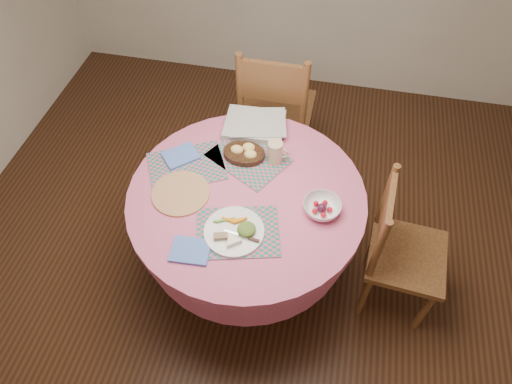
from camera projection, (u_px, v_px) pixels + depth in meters
ground at (248, 267)px, 2.93m from camera, size 4.00×4.00×0.00m
room_envelope at (242, 23)px, 1.60m from camera, size 4.01×4.01×2.71m
dining_table at (247, 216)px, 2.50m from camera, size 1.24×1.24×0.75m
chair_right at (399, 249)px, 2.45m from camera, size 0.44×0.46×0.93m
chair_back at (275, 109)px, 3.06m from camera, size 0.49×0.47×1.05m
placemat_front at (238, 232)px, 2.20m from camera, size 0.46×0.39×0.01m
placemat_left at (186, 166)px, 2.47m from camera, size 0.49×0.45×0.01m
placemat_back at (248, 158)px, 2.50m from camera, size 0.50×0.46×0.01m
wicker_trivet at (181, 193)px, 2.34m from camera, size 0.30×0.30×0.01m
napkin_near at (190, 251)px, 2.13m from camera, size 0.19×0.15×0.01m
napkin_far at (181, 156)px, 2.50m from camera, size 0.23×0.22×0.01m
dinner_plate at (235, 231)px, 2.18m from camera, size 0.29×0.29×0.05m
bread_bowl at (244, 152)px, 2.49m from camera, size 0.23×0.23×0.08m
latte_mug at (275, 152)px, 2.44m from camera, size 0.12×0.08×0.13m
fruit_bowl at (322, 208)px, 2.26m from camera, size 0.23×0.23×0.06m
newspaper_stack at (255, 124)px, 2.64m from camera, size 0.38×0.31×0.04m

